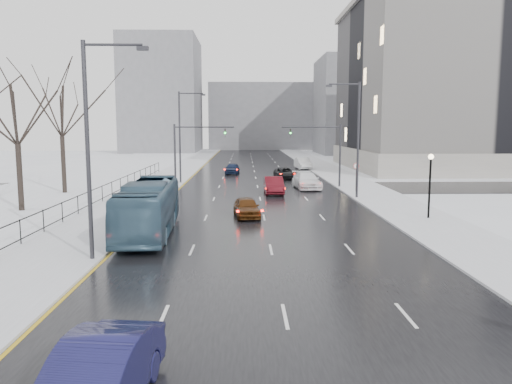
{
  "coord_description": "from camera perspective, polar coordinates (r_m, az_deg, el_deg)",
  "views": [
    {
      "loc": [
        -1.3,
        -2.68,
        6.21
      ],
      "look_at": [
        -0.67,
        25.72,
        2.5
      ],
      "focal_mm": 35.0,
      "sensor_mm": 36.0,
      "label": 1
    }
  ],
  "objects": [
    {
      "name": "road",
      "position": [
        63.0,
        -0.08,
        1.81
      ],
      "size": [
        16.0,
        150.0,
        0.04
      ],
      "primitive_type": "cube",
      "color": "black",
      "rests_on": "ground"
    },
    {
      "name": "cross_road",
      "position": [
        51.08,
        0.2,
        0.48
      ],
      "size": [
        130.0,
        10.0,
        0.04
      ],
      "primitive_type": "cube",
      "color": "black",
      "rests_on": "ground"
    },
    {
      "name": "sidewalk_left",
      "position": [
        63.65,
        -9.57,
        1.81
      ],
      "size": [
        5.0,
        150.0,
        0.16
      ],
      "primitive_type": "cube",
      "color": "silver",
      "rests_on": "ground"
    },
    {
      "name": "sidewalk_right",
      "position": [
        64.08,
        9.36,
        1.86
      ],
      "size": [
        5.0,
        150.0,
        0.16
      ],
      "primitive_type": "cube",
      "color": "silver",
      "rests_on": "ground"
    },
    {
      "name": "park_strip",
      "position": [
        65.7,
        -17.8,
        1.72
      ],
      "size": [
        14.0,
        150.0,
        0.12
      ],
      "primitive_type": "cube",
      "color": "white",
      "rests_on": "ground"
    },
    {
      "name": "tree_park_d",
      "position": [
        40.7,
        -25.18,
        -2.05
      ],
      "size": [
        8.75,
        8.75,
        12.5
      ],
      "primitive_type": null,
      "color": "black",
      "rests_on": "ground"
    },
    {
      "name": "tree_park_e",
      "position": [
        50.04,
        -20.99,
        -0.18
      ],
      "size": [
        9.45,
        9.45,
        13.5
      ],
      "primitive_type": null,
      "color": "black",
      "rests_on": "ground"
    },
    {
      "name": "iron_fence",
      "position": [
        35.12,
        -20.72,
        -1.73
      ],
      "size": [
        0.06,
        70.0,
        1.3
      ],
      "color": "black",
      "rests_on": "sidewalk_left"
    },
    {
      "name": "streetlight_r_mid",
      "position": [
        43.73,
        11.31,
        6.52
      ],
      "size": [
        2.95,
        0.25,
        10.0
      ],
      "color": "#2D2D33",
      "rests_on": "ground"
    },
    {
      "name": "streetlight_l_near",
      "position": [
        23.71,
        -18.19,
        5.64
      ],
      "size": [
        2.95,
        0.25,
        10.0
      ],
      "color": "#2D2D33",
      "rests_on": "ground"
    },
    {
      "name": "streetlight_l_far",
      "position": [
        55.12,
        -8.48,
        6.75
      ],
      "size": [
        2.95,
        0.25,
        10.0
      ],
      "color": "#2D2D33",
      "rests_on": "ground"
    },
    {
      "name": "lamppost_r_mid",
      "position": [
        35.08,
        19.28,
        1.68
      ],
      "size": [
        0.36,
        0.36,
        4.28
      ],
      "color": "black",
      "rests_on": "sidewalk_right"
    },
    {
      "name": "mast_signal_right",
      "position": [
        51.46,
        8.42,
        5.02
      ],
      "size": [
        6.1,
        0.33,
        6.5
      ],
      "color": "#2D2D33",
      "rests_on": "ground"
    },
    {
      "name": "mast_signal_left",
      "position": [
        51.08,
        -8.07,
        5.01
      ],
      "size": [
        6.1,
        0.33,
        6.5
      ],
      "color": "#2D2D33",
      "rests_on": "ground"
    },
    {
      "name": "no_uturn_sign",
      "position": [
        48.01,
        11.38,
        2.63
      ],
      "size": [
        0.6,
        0.06,
        2.7
      ],
      "color": "#2D2D33",
      "rests_on": "sidewalk_right"
    },
    {
      "name": "civic_building",
      "position": [
        83.19,
        25.03,
        10.2
      ],
      "size": [
        41.0,
        31.0,
        24.8
      ],
      "color": "gray",
      "rests_on": "ground"
    },
    {
      "name": "bldg_far_right",
      "position": [
        121.37,
        12.89,
        9.52
      ],
      "size": [
        24.0,
        20.0,
        22.0
      ],
      "primitive_type": "cube",
      "color": "slate",
      "rests_on": "ground"
    },
    {
      "name": "bldg_far_left",
      "position": [
        129.59,
        -10.64,
        10.77
      ],
      "size": [
        18.0,
        22.0,
        28.0
      ],
      "primitive_type": "cube",
      "color": "slate",
      "rests_on": "ground"
    },
    {
      "name": "bldg_far_center",
      "position": [
        142.81,
        0.87,
        8.56
      ],
      "size": [
        30.0,
        18.0,
        18.0
      ],
      "primitive_type": "cube",
      "color": "slate",
      "rests_on": "ground"
    },
    {
      "name": "sedan_left_near",
      "position": [
        11.94,
        -17.73,
        -19.63
      ],
      "size": [
        2.24,
        5.07,
        1.62
      ],
      "primitive_type": "imported",
      "rotation": [
        0.0,
        0.0,
        -0.11
      ],
      "color": "#171746",
      "rests_on": "road"
    },
    {
      "name": "bus",
      "position": [
        29.5,
        -12.16,
        -1.77
      ],
      "size": [
        3.18,
        11.15,
        3.07
      ],
      "primitive_type": "imported",
      "rotation": [
        0.0,
        0.0,
        0.06
      ],
      "color": "#39596F",
      "rests_on": "road"
    },
    {
      "name": "sedan_center_near",
      "position": [
        34.32,
        -1.08,
        -1.75
      ],
      "size": [
        2.07,
        4.2,
        1.38
      ],
      "primitive_type": "imported",
      "rotation": [
        0.0,
        0.0,
        0.11
      ],
      "color": "#4B260C",
      "rests_on": "road"
    },
    {
      "name": "sedan_right_near",
      "position": [
        46.4,
        2.04,
        0.78
      ],
      "size": [
        1.76,
        4.84,
        1.59
      ],
      "primitive_type": "imported",
      "rotation": [
        0.0,
        0.0,
        0.02
      ],
      "color": "#520E16",
      "rests_on": "road"
    },
    {
      "name": "sedan_right_cross",
      "position": [
        59.95,
        3.33,
        2.16
      ],
      "size": [
        2.64,
        4.96,
        1.33
      ],
      "primitive_type": "imported",
      "rotation": [
        0.0,
        0.0,
        0.09
      ],
      "color": "black",
      "rests_on": "road"
    },
    {
      "name": "sedan_right_far",
      "position": [
        50.42,
        5.8,
        1.31
      ],
      "size": [
        2.8,
        5.81,
        1.63
      ],
      "primitive_type": "imported",
      "rotation": [
        0.0,
        0.0,
        0.09
      ],
      "color": "white",
      "rests_on": "road"
    },
    {
      "name": "sedan_center_far",
      "position": [
        66.06,
        -2.72,
        2.7
      ],
      "size": [
        2.01,
        4.35,
        1.44
      ],
      "primitive_type": "imported",
      "rotation": [
        0.0,
        0.0,
        -0.07
      ],
      "color": "#14203D",
      "rests_on": "road"
    },
    {
      "name": "sedan_right_distant",
      "position": [
        73.5,
        5.39,
        3.26
      ],
      "size": [
        2.3,
        5.31,
        1.7
      ],
      "primitive_type": "imported",
      "rotation": [
        0.0,
        0.0,
        0.1
      ],
      "color": "white",
      "rests_on": "road"
    }
  ]
}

